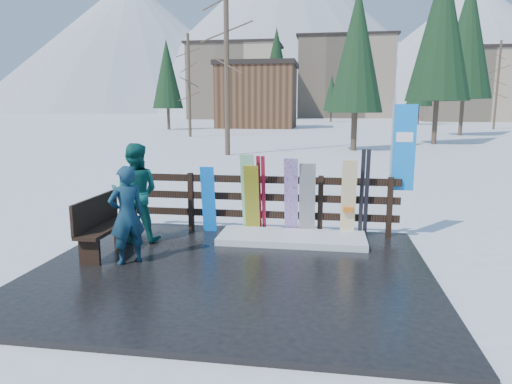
% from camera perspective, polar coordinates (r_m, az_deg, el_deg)
% --- Properties ---
extents(ground, '(700.00, 700.00, 0.00)m').
position_cam_1_polar(ground, '(7.13, -3.03, -10.12)').
color(ground, white).
rests_on(ground, ground).
extents(deck, '(6.00, 5.00, 0.08)m').
position_cam_1_polar(deck, '(7.12, -3.04, -9.82)').
color(deck, black).
rests_on(deck, ground).
extents(fence, '(5.60, 0.10, 1.15)m').
position_cam_1_polar(fence, '(9.02, -0.22, -0.87)').
color(fence, black).
rests_on(fence, deck).
extents(snow_patch, '(2.69, 1.00, 0.12)m').
position_cam_1_polar(snow_patch, '(8.49, 4.51, -5.77)').
color(snow_patch, white).
rests_on(snow_patch, deck).
extents(bench, '(0.41, 1.50, 0.97)m').
position_cam_1_polar(bench, '(8.11, -18.64, -3.74)').
color(bench, black).
rests_on(bench, deck).
extents(snowboard_0, '(0.27, 0.22, 1.32)m').
position_cam_1_polar(snowboard_0, '(8.99, -5.96, -0.95)').
color(snowboard_0, '#0C75F8').
rests_on(snowboard_0, deck).
extents(snowboard_1, '(0.26, 0.40, 1.58)m').
position_cam_1_polar(snowboard_1, '(8.80, -0.96, -0.28)').
color(snowboard_1, white).
rests_on(snowboard_1, deck).
extents(snowboard_2, '(0.28, 0.35, 1.37)m').
position_cam_1_polar(snowboard_2, '(8.80, -0.51, -0.98)').
color(snowboard_2, yellow).
rests_on(snowboard_2, deck).
extents(snowboard_3, '(0.26, 0.42, 1.52)m').
position_cam_1_polar(snowboard_3, '(8.70, 4.41, -0.63)').
color(snowboard_3, silver).
rests_on(snowboard_3, deck).
extents(snowboard_4, '(0.30, 0.27, 1.42)m').
position_cam_1_polar(snowboard_4, '(8.69, 6.41, -1.00)').
color(snowboard_4, black).
rests_on(snowboard_4, deck).
extents(snowboard_5, '(0.27, 0.34, 1.50)m').
position_cam_1_polar(snowboard_5, '(8.69, 11.48, -0.89)').
color(snowboard_5, white).
rests_on(snowboard_5, deck).
extents(ski_pair_a, '(0.17, 0.31, 1.54)m').
position_cam_1_polar(ski_pair_a, '(8.83, 0.67, -0.37)').
color(ski_pair_a, maroon).
rests_on(ski_pair_a, deck).
extents(ski_pair_b, '(0.17, 0.22, 1.69)m').
position_cam_1_polar(ski_pair_b, '(8.76, 13.37, -0.24)').
color(ski_pair_b, black).
rests_on(ski_pair_b, deck).
extents(rental_flag, '(0.45, 0.04, 2.60)m').
position_cam_1_polar(rental_flag, '(8.93, 17.64, 4.67)').
color(rental_flag, silver).
rests_on(rental_flag, deck).
extents(person_front, '(0.67, 0.66, 1.56)m').
position_cam_1_polar(person_front, '(7.41, -15.85, -2.80)').
color(person_front, '#194B5D').
rests_on(person_front, deck).
extents(person_back, '(0.97, 0.80, 1.81)m').
position_cam_1_polar(person_back, '(8.59, -14.86, -0.10)').
color(person_back, '#115A51').
rests_on(person_back, deck).
extents(resort_buildings, '(73.00, 87.60, 22.60)m').
position_cam_1_polar(resort_buildings, '(122.17, 8.89, 13.63)').
color(resort_buildings, tan).
rests_on(resort_buildings, ground).
extents(trees, '(41.99, 68.70, 13.86)m').
position_cam_1_polar(trees, '(55.94, 12.48, 13.76)').
color(trees, '#382B1E').
rests_on(trees, ground).
extents(mountains, '(520.00, 260.00, 120.00)m').
position_cam_1_polar(mountains, '(338.54, 7.09, 18.34)').
color(mountains, white).
rests_on(mountains, ground).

